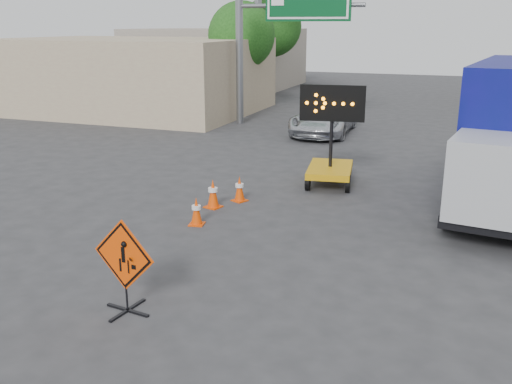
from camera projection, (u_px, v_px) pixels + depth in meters
The scene contains 12 objects.
ground at pixel (199, 302), 10.27m from camera, with size 100.00×100.00×0.00m, color #2D2D30.
storefront_left_near at pixel (131, 75), 32.36m from camera, with size 14.00×10.00×4.00m, color tan.
storefront_left_far at pixel (216, 58), 45.21m from camera, with size 12.00×10.00×4.40m, color gray.
highway_gantry at pixel (280, 18), 26.44m from camera, with size 6.18×0.38×6.90m.
tree_left_near at pixel (241, 36), 31.53m from camera, with size 3.71×3.71×6.03m.
tree_left_far at pixel (271, 27), 38.92m from camera, with size 4.10×4.10×6.66m.
construction_sign at pixel (124, 264), 9.69m from camera, with size 1.27×0.90×1.69m.
arrow_board at pixel (330, 163), 17.54m from camera, with size 1.94×2.33×3.08m.
pickup_truck at pixel (324, 118), 25.69m from camera, with size 2.37×5.14×1.43m, color silver.
cone_a at pixel (196, 211), 14.12m from camera, with size 0.42×0.42×0.71m.
cone_b at pixel (213, 193), 15.43m from camera, with size 0.49×0.49×0.79m.
cone_c at pixel (240, 189), 16.00m from camera, with size 0.48×0.48×0.72m.
Camera 1 is at (4.21, -8.34, 4.83)m, focal length 40.00 mm.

